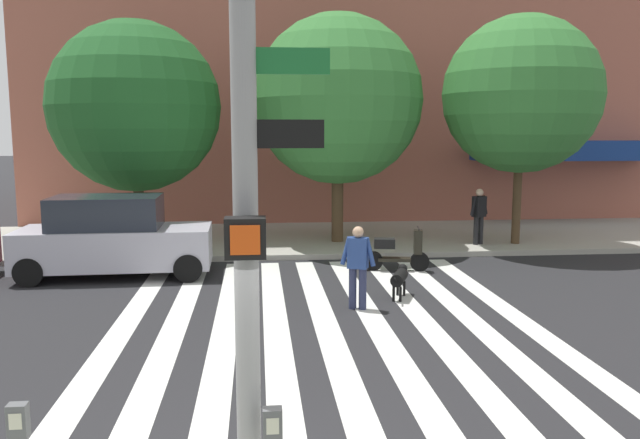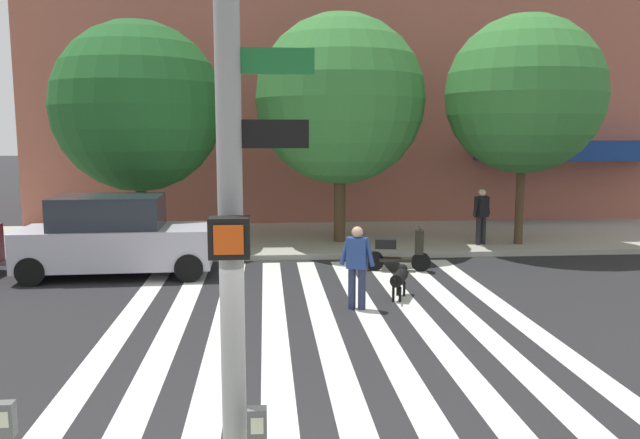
# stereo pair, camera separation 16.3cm
# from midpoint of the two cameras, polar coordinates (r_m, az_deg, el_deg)

# --- Properties ---
(ground_plane) EXTENTS (160.00, 160.00, 0.00)m
(ground_plane) POSITION_cam_midpoint_polar(r_m,az_deg,el_deg) (11.50, -6.89, -9.63)
(ground_plane) COLOR #232326
(sidewalk_far) EXTENTS (80.00, 6.00, 0.15)m
(sidewalk_far) POSITION_cam_midpoint_polar(r_m,az_deg,el_deg) (20.05, -6.39, -1.79)
(sidewalk_far) COLOR #A5A195
(sidewalk_far) RESTS_ON ground_plane
(crosswalk_stripes) EXTENTS (7.65, 11.01, 0.01)m
(crosswalk_stripes) POSITION_cam_midpoint_polar(r_m,az_deg,el_deg) (11.55, 0.16, -9.47)
(crosswalk_stripes) COLOR silver
(crosswalk_stripes) RESTS_ON ground_plane
(traffic_light_pole) EXTENTS (0.74, 0.46, 5.80)m
(traffic_light_pole) POSITION_cam_midpoint_polar(r_m,az_deg,el_deg) (4.45, -7.81, 8.54)
(traffic_light_pole) COLOR gray
(traffic_light_pole) RESTS_ON sidewalk_near
(parked_car_behind_first) EXTENTS (4.51, 1.96, 1.94)m
(parked_car_behind_first) POSITION_cam_midpoint_polar(r_m,az_deg,el_deg) (15.91, -18.36, -1.58)
(parked_car_behind_first) COLOR #B2B0BF
(parked_car_behind_first) RESTS_ON ground_plane
(parked_scooter) EXTENTS (1.62, 0.59, 1.11)m
(parked_scooter) POSITION_cam_midpoint_polar(r_m,az_deg,el_deg) (15.88, 6.61, -2.91)
(parked_scooter) COLOR black
(parked_scooter) RESTS_ON ground_plane
(street_tree_nearest) EXTENTS (4.85, 4.85, 6.42)m
(street_tree_nearest) POSITION_cam_midpoint_polar(r_m,az_deg,el_deg) (19.10, -16.52, 9.69)
(street_tree_nearest) COLOR #4C3823
(street_tree_nearest) RESTS_ON sidewalk_far
(street_tree_middle) EXTENTS (4.97, 4.97, 6.71)m
(street_tree_middle) POSITION_cam_midpoint_polar(r_m,az_deg,el_deg) (18.92, 1.36, 10.71)
(street_tree_middle) COLOR #4C3823
(street_tree_middle) RESTS_ON sidewalk_far
(street_tree_further) EXTENTS (4.52, 4.52, 6.60)m
(street_tree_further) POSITION_cam_midpoint_polar(r_m,az_deg,el_deg) (19.42, 17.42, 10.65)
(street_tree_further) COLOR #4C3823
(street_tree_further) RESTS_ON sidewalk_far
(pedestrian_dog_walker) EXTENTS (0.68, 0.37, 1.64)m
(pedestrian_dog_walker) POSITION_cam_midpoint_polar(r_m,az_deg,el_deg) (12.36, 3.04, -3.89)
(pedestrian_dog_walker) COLOR #282D4C
(pedestrian_dog_walker) RESTS_ON ground_plane
(dog_on_leash) EXTENTS (0.54, 1.06, 0.65)m
(dog_on_leash) POSITION_cam_midpoint_polar(r_m,az_deg,el_deg) (13.34, 6.83, -5.17)
(dog_on_leash) COLOR black
(dog_on_leash) RESTS_ON ground_plane
(pedestrian_bystander) EXTENTS (0.66, 0.41, 1.64)m
(pedestrian_bystander) POSITION_cam_midpoint_polar(r_m,az_deg,el_deg) (19.08, 13.86, 0.57)
(pedestrian_bystander) COLOR black
(pedestrian_bystander) RESTS_ON sidewalk_far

